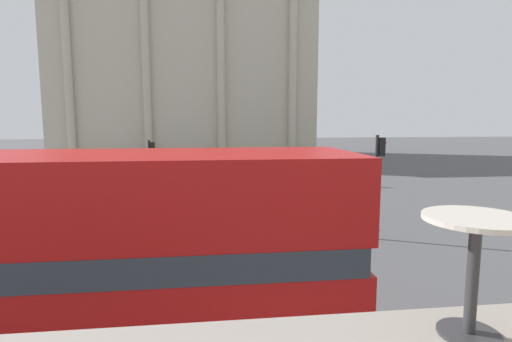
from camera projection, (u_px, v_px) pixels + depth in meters
double_decker_bus at (9, 264)px, 6.44m from camera, size 11.36×2.71×4.03m
cafe_dining_table at (475, 249)px, 2.33m from camera, size 0.60×0.60×0.73m
plaza_building_left at (186, 53)px, 50.44m from camera, size 31.61×13.08×25.96m
traffic_light_near at (378, 172)px, 15.12m from camera, size 0.42×0.24×4.01m
traffic_light_mid at (151, 164)px, 20.32m from camera, size 0.42×0.24×3.56m
car_navy at (328, 167)px, 33.00m from camera, size 4.20×1.93×1.35m
pedestrian_white at (237, 207)px, 16.53m from camera, size 0.32×0.32×1.69m
pedestrian_black at (355, 172)px, 27.66m from camera, size 0.32×0.32×1.71m
pedestrian_olive at (316, 202)px, 17.32m from camera, size 0.32×0.32×1.78m
pedestrian_red at (244, 162)px, 35.22m from camera, size 0.32×0.32×1.63m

